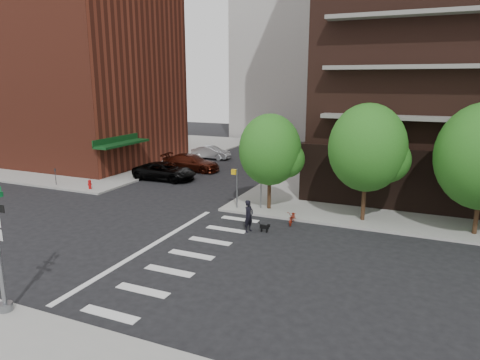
{
  "coord_description": "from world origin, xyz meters",
  "views": [
    {
      "loc": [
        13.01,
        -17.07,
        8.38
      ],
      "look_at": [
        3.0,
        6.0,
        2.5
      ],
      "focal_mm": 32.0,
      "sensor_mm": 36.0,
      "label": 1
    }
  ],
  "objects_px": {
    "parked_car_maroon": "(191,163)",
    "dog_walker": "(249,216)",
    "fire_hydrant": "(90,184)",
    "parked_car_black": "(165,171)",
    "scooter": "(292,217)",
    "parked_car_silver": "(211,152)"
  },
  "relations": [
    {
      "from": "parked_car_silver",
      "to": "parked_car_black",
      "type": "bearing_deg",
      "value": -174.93
    },
    {
      "from": "scooter",
      "to": "dog_walker",
      "type": "bearing_deg",
      "value": -135.94
    },
    {
      "from": "parked_car_silver",
      "to": "dog_walker",
      "type": "distance_m",
      "value": 23.33
    },
    {
      "from": "parked_car_black",
      "to": "scooter",
      "type": "xyz_separation_m",
      "value": [
        13.43,
        -6.79,
        -0.35
      ]
    },
    {
      "from": "dog_walker",
      "to": "parked_car_maroon",
      "type": "bearing_deg",
      "value": 55.54
    },
    {
      "from": "fire_hydrant",
      "to": "parked_car_black",
      "type": "xyz_separation_m",
      "value": [
        3.27,
        5.49,
        0.21
      ]
    },
    {
      "from": "parked_car_silver",
      "to": "scooter",
      "type": "height_order",
      "value": "parked_car_silver"
    },
    {
      "from": "parked_car_maroon",
      "to": "parked_car_silver",
      "type": "xyz_separation_m",
      "value": [
        -1.22,
        6.49,
        -0.09
      ]
    },
    {
      "from": "scooter",
      "to": "parked_car_silver",
      "type": "bearing_deg",
      "value": 123.09
    },
    {
      "from": "fire_hydrant",
      "to": "dog_walker",
      "type": "relative_size",
      "value": 0.4
    },
    {
      "from": "parked_car_black",
      "to": "parked_car_maroon",
      "type": "height_order",
      "value": "parked_car_maroon"
    },
    {
      "from": "parked_car_maroon",
      "to": "parked_car_silver",
      "type": "bearing_deg",
      "value": 6.4
    },
    {
      "from": "parked_car_maroon",
      "to": "dog_walker",
      "type": "bearing_deg",
      "value": -143.67
    },
    {
      "from": "fire_hydrant",
      "to": "parked_car_black",
      "type": "relative_size",
      "value": 0.13
    },
    {
      "from": "fire_hydrant",
      "to": "dog_walker",
      "type": "distance_m",
      "value": 15.25
    },
    {
      "from": "dog_walker",
      "to": "scooter",
      "type": "bearing_deg",
      "value": -24.45
    },
    {
      "from": "fire_hydrant",
      "to": "parked_car_maroon",
      "type": "height_order",
      "value": "parked_car_maroon"
    },
    {
      "from": "fire_hydrant",
      "to": "parked_car_silver",
      "type": "bearing_deg",
      "value": 81.87
    },
    {
      "from": "parked_car_silver",
      "to": "parked_car_maroon",
      "type": "bearing_deg",
      "value": -169.53
    },
    {
      "from": "parked_car_maroon",
      "to": "scooter",
      "type": "height_order",
      "value": "parked_car_maroon"
    },
    {
      "from": "fire_hydrant",
      "to": "parked_car_black",
      "type": "bearing_deg",
      "value": 59.21
    },
    {
      "from": "parked_car_maroon",
      "to": "dog_walker",
      "type": "relative_size",
      "value": 3.0
    }
  ]
}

